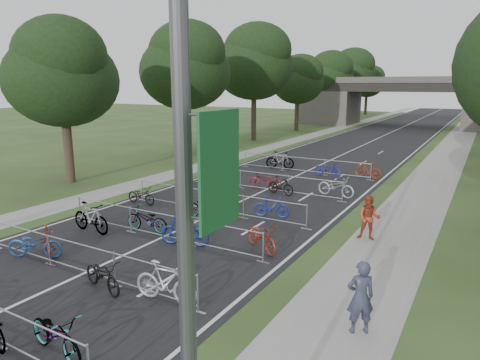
% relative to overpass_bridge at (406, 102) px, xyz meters
% --- Properties ---
extents(road, '(11.00, 140.00, 0.01)m').
position_rel_overpass_bridge_xyz_m(road, '(0.00, -15.00, -3.53)').
color(road, black).
rests_on(road, ground).
extents(sidewalk_right, '(3.00, 140.00, 0.01)m').
position_rel_overpass_bridge_xyz_m(sidewalk_right, '(8.00, -15.00, -3.53)').
color(sidewalk_right, gray).
rests_on(sidewalk_right, ground).
extents(sidewalk_left, '(2.00, 140.00, 0.01)m').
position_rel_overpass_bridge_xyz_m(sidewalk_left, '(-7.50, -15.00, -3.53)').
color(sidewalk_left, gray).
rests_on(sidewalk_left, ground).
extents(lane_markings, '(0.12, 140.00, 0.00)m').
position_rel_overpass_bridge_xyz_m(lane_markings, '(0.00, -15.00, -3.53)').
color(lane_markings, silver).
rests_on(lane_markings, ground).
extents(overpass_bridge, '(31.00, 8.00, 7.05)m').
position_rel_overpass_bridge_xyz_m(overpass_bridge, '(0.00, 0.00, 0.00)').
color(overpass_bridge, '#4D4944').
rests_on(overpass_bridge, ground).
extents(lamppost, '(0.61, 0.65, 8.21)m').
position_rel_overpass_bridge_xyz_m(lamppost, '(8.33, -63.00, 0.75)').
color(lamppost, '#4C4C51').
rests_on(lamppost, ground).
extents(tree_left_0, '(6.72, 6.72, 10.25)m').
position_rel_overpass_bridge_xyz_m(tree_left_0, '(-11.39, -49.07, 2.96)').
color(tree_left_0, '#33261C').
rests_on(tree_left_0, ground).
extents(tree_left_1, '(7.56, 7.56, 11.53)m').
position_rel_overpass_bridge_xyz_m(tree_left_1, '(-11.39, -37.07, 3.77)').
color(tree_left_1, '#33261C').
rests_on(tree_left_1, ground).
extents(tree_left_2, '(8.40, 8.40, 12.81)m').
position_rel_overpass_bridge_xyz_m(tree_left_2, '(-11.39, -25.07, 4.58)').
color(tree_left_2, '#33261C').
rests_on(tree_left_2, ground).
extents(tree_left_3, '(6.72, 6.72, 10.25)m').
position_rel_overpass_bridge_xyz_m(tree_left_3, '(-11.39, -13.07, 2.96)').
color(tree_left_3, '#33261C').
rests_on(tree_left_3, ground).
extents(tree_left_4, '(7.56, 7.56, 11.53)m').
position_rel_overpass_bridge_xyz_m(tree_left_4, '(-11.39, -1.07, 3.77)').
color(tree_left_4, '#33261C').
rests_on(tree_left_4, ground).
extents(tree_left_5, '(8.40, 8.40, 12.81)m').
position_rel_overpass_bridge_xyz_m(tree_left_5, '(-11.39, 10.93, 4.58)').
color(tree_left_5, '#33261C').
rests_on(tree_left_5, ground).
extents(tree_left_6, '(6.72, 6.72, 10.25)m').
position_rel_overpass_bridge_xyz_m(tree_left_6, '(-11.39, 22.93, 2.96)').
color(tree_left_6, '#33261C').
rests_on(tree_left_6, ground).
extents(barrier_row_2, '(9.70, 0.08, 1.10)m').
position_rel_overpass_bridge_xyz_m(barrier_row_2, '(0.00, -57.80, -2.99)').
color(barrier_row_2, '#A4A7AB').
rests_on(barrier_row_2, ground).
extents(barrier_row_3, '(9.70, 0.08, 1.10)m').
position_rel_overpass_bridge_xyz_m(barrier_row_3, '(0.00, -54.00, -2.99)').
color(barrier_row_3, '#A4A7AB').
rests_on(barrier_row_3, ground).
extents(barrier_row_4, '(9.70, 0.08, 1.10)m').
position_rel_overpass_bridge_xyz_m(barrier_row_4, '(0.00, -50.00, -2.99)').
color(barrier_row_4, '#A4A7AB').
rests_on(barrier_row_4, ground).
extents(barrier_row_5, '(9.70, 0.08, 1.10)m').
position_rel_overpass_bridge_xyz_m(barrier_row_5, '(0.00, -45.00, -2.99)').
color(barrier_row_5, '#A4A7AB').
rests_on(barrier_row_5, ground).
extents(barrier_row_6, '(9.70, 0.08, 1.10)m').
position_rel_overpass_bridge_xyz_m(barrier_row_6, '(0.00, -39.00, -2.99)').
color(barrier_row_6, '#A4A7AB').
rests_on(barrier_row_6, ground).
extents(bike_7, '(2.05, 0.95, 1.03)m').
position_rel_overpass_bridge_xyz_m(bike_7, '(2.96, -60.92, -3.02)').
color(bike_7, '#A4A7AB').
rests_on(bike_7, ground).
extents(bike_8, '(2.05, 1.47, 1.02)m').
position_rel_overpass_bridge_xyz_m(bike_8, '(-2.51, -57.66, -3.02)').
color(bike_8, '#1B4B95').
rests_on(bike_8, ground).
extents(bike_9, '(1.80, 1.41, 1.09)m').
position_rel_overpass_bridge_xyz_m(bike_9, '(-2.24, -57.34, -2.99)').
color(bike_9, maroon).
rests_on(bike_9, ground).
extents(bike_10, '(1.96, 1.06, 0.98)m').
position_rel_overpass_bridge_xyz_m(bike_10, '(1.45, -58.20, -3.05)').
color(bike_10, black).
rests_on(bike_10, ground).
extents(bike_11, '(2.04, 0.77, 1.20)m').
position_rel_overpass_bridge_xyz_m(bike_11, '(3.52, -57.81, -2.94)').
color(bike_11, '#B8BAC0').
rests_on(bike_11, ground).
extents(bike_12, '(2.13, 0.71, 1.26)m').
position_rel_overpass_bridge_xyz_m(bike_12, '(-2.92, -54.84, -2.90)').
color(bike_12, '#A4A7AB').
rests_on(bike_12, ground).
extents(bike_13, '(2.05, 0.85, 1.05)m').
position_rel_overpass_bridge_xyz_m(bike_13, '(-0.98, -53.64, -3.01)').
color(bike_13, '#A4A7AB').
rests_on(bike_13, ground).
extents(bike_14, '(2.01, 1.06, 1.16)m').
position_rel_overpass_bridge_xyz_m(bike_14, '(1.32, -54.08, -2.95)').
color(bike_14, navy).
rests_on(bike_14, ground).
extents(bike_15, '(2.06, 1.65, 1.05)m').
position_rel_overpass_bridge_xyz_m(bike_15, '(4.03, -53.01, -3.01)').
color(bike_15, maroon).
rests_on(bike_15, ground).
extents(bike_16, '(1.75, 0.63, 0.92)m').
position_rel_overpass_bridge_xyz_m(bike_16, '(-4.14, -50.57, -3.08)').
color(bike_16, black).
rests_on(bike_16, ground).
extents(bike_17, '(2.05, 0.90, 1.19)m').
position_rel_overpass_bridge_xyz_m(bike_17, '(-0.27, -49.50, -2.94)').
color(bike_17, '#A3A4AA').
rests_on(bike_17, ground).
extents(bike_18, '(2.13, 1.11, 1.07)m').
position_rel_overpass_bridge_xyz_m(bike_18, '(0.07, -50.86, -3.00)').
color(bike_18, '#A4A7AB').
rests_on(bike_18, ground).
extents(bike_19, '(1.74, 0.86, 1.00)m').
position_rel_overpass_bridge_xyz_m(bike_19, '(2.59, -49.23, -3.03)').
color(bike_19, navy).
rests_on(bike_19, ground).
extents(bike_20, '(1.84, 0.86, 1.07)m').
position_rel_overpass_bridge_xyz_m(bike_20, '(-3.73, -45.20, -3.00)').
color(bike_20, '#1C1A92').
rests_on(bike_20, ground).
extents(bike_21, '(2.08, 1.02, 1.05)m').
position_rel_overpass_bridge_xyz_m(bike_21, '(-0.11, -44.57, -3.01)').
color(bike_21, maroon).
rests_on(bike_21, ground).
extents(bike_22, '(1.76, 0.79, 1.02)m').
position_rel_overpass_bridge_xyz_m(bike_22, '(1.17, -45.21, -3.02)').
color(bike_22, black).
rests_on(bike_22, ground).
extents(bike_23, '(2.23, 1.09, 1.12)m').
position_rel_overpass_bridge_xyz_m(bike_23, '(3.96, -44.08, -2.97)').
color(bike_23, '#B0B1B8').
rests_on(bike_23, ground).
extents(bike_25, '(2.15, 1.03, 1.24)m').
position_rel_overpass_bridge_xyz_m(bike_25, '(-2.03, -38.45, -2.91)').
color(bike_25, '#A4A7AB').
rests_on(bike_25, ground).
extents(bike_26, '(2.13, 1.20, 1.06)m').
position_rel_overpass_bridge_xyz_m(bike_26, '(1.92, -39.48, -3.00)').
color(bike_26, navy).
rests_on(bike_26, ground).
extents(bike_27, '(1.89, 0.89, 1.09)m').
position_rel_overpass_bridge_xyz_m(bike_27, '(4.30, -38.50, -2.99)').
color(bike_27, maroon).
rests_on(bike_27, ground).
extents(pedestrian_a, '(0.81, 0.75, 1.87)m').
position_rel_overpass_bridge_xyz_m(pedestrian_a, '(8.57, -56.58, -2.60)').
color(pedestrian_a, '#31344A').
rests_on(pedestrian_a, ground).
extents(pedestrian_b, '(0.94, 0.78, 1.77)m').
position_rel_overpass_bridge_xyz_m(pedestrian_b, '(7.15, -49.94, -2.65)').
color(pedestrian_b, '#A03922').
rests_on(pedestrian_b, ground).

